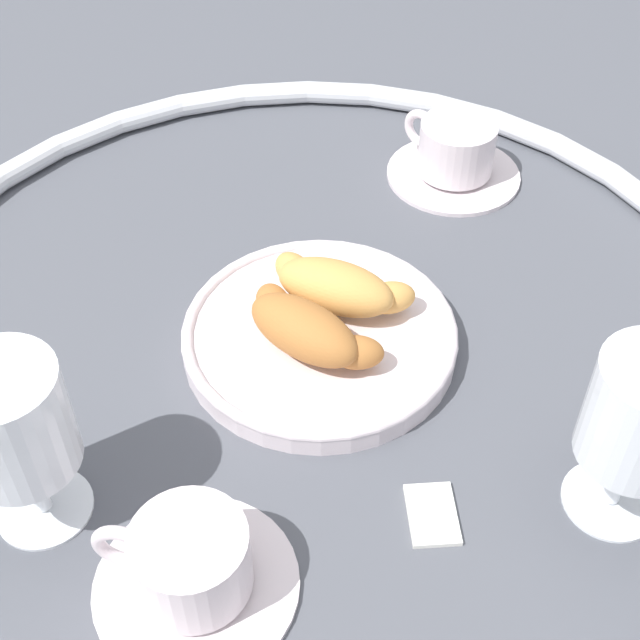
# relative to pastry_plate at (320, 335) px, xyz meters

# --- Properties ---
(ground_plane) EXTENTS (2.20, 2.20, 0.00)m
(ground_plane) POSITION_rel_pastry_plate_xyz_m (-0.02, -0.00, -0.01)
(ground_plane) COLOR #4C4F56
(table_chrome_rim) EXTENTS (0.76, 0.76, 0.02)m
(table_chrome_rim) POSITION_rel_pastry_plate_xyz_m (-0.02, -0.00, -0.00)
(table_chrome_rim) COLOR silver
(table_chrome_rim) RESTS_ON ground_plane
(pastry_plate) EXTENTS (0.23, 0.23, 0.02)m
(pastry_plate) POSITION_rel_pastry_plate_xyz_m (0.00, 0.00, 0.00)
(pastry_plate) COLOR silver
(pastry_plate) RESTS_ON ground_plane
(croissant_large) EXTENTS (0.13, 0.09, 0.04)m
(croissant_large) POSITION_rel_pastry_plate_xyz_m (0.01, -0.02, 0.03)
(croissant_large) COLOR #AD6B33
(croissant_large) RESTS_ON pastry_plate
(croissant_small) EXTENTS (0.12, 0.11, 0.04)m
(croissant_small) POSITION_rel_pastry_plate_xyz_m (-0.01, 0.03, 0.03)
(croissant_small) COLOR #D6994C
(croissant_small) RESTS_ON pastry_plate
(coffee_cup_near) EXTENTS (0.14, 0.14, 0.06)m
(coffee_cup_near) POSITION_rel_pastry_plate_xyz_m (-0.12, 0.25, 0.01)
(coffee_cup_near) COLOR silver
(coffee_cup_near) RESTS_ON ground_plane
(coffee_cup_far) EXTENTS (0.14, 0.14, 0.06)m
(coffee_cup_far) POSITION_rel_pastry_plate_xyz_m (0.13, -0.19, 0.01)
(coffee_cup_far) COLOR silver
(coffee_cup_far) RESTS_ON ground_plane
(juice_glass_left) EXTENTS (0.08, 0.08, 0.14)m
(juice_glass_left) POSITION_rel_pastry_plate_xyz_m (0.02, -0.25, 0.08)
(juice_glass_left) COLOR white
(juice_glass_left) RESTS_ON ground_plane
(sugar_packet) EXTENTS (0.06, 0.05, 0.01)m
(sugar_packet) POSITION_rel_pastry_plate_xyz_m (0.18, -0.03, -0.01)
(sugar_packet) COLOR white
(sugar_packet) RESTS_ON ground_plane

